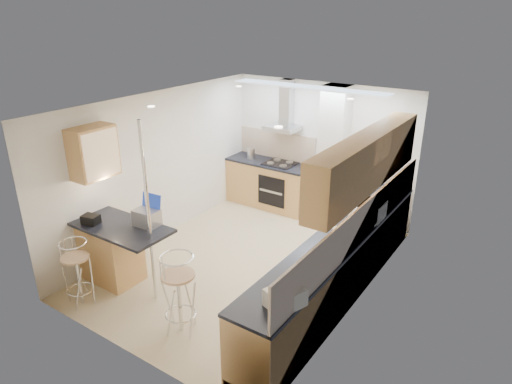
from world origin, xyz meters
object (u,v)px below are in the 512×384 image
Objects in this scene: microwave at (370,212)px; bar_stool_end at (179,294)px; laptop at (147,218)px; bread_bin at (285,297)px; bar_stool_near at (78,273)px.

microwave reaches higher than bar_stool_end.
bar_stool_end is at bearing -31.38° from laptop.
bread_bin is (0.02, -2.38, -0.04)m from microwave.
bar_stool_near is at bearing -121.61° from laptop.
microwave is 0.46× the size of bar_stool_end.
bread_bin is (2.94, 0.39, 0.55)m from bar_stool_near.
bread_bin is at bearing -179.83° from microwave.
microwave is 2.38m from bread_bin.
microwave is 3.11m from laptop.
bar_stool_near is 2.56× the size of bread_bin.
bread_bin is at bearing -48.87° from bar_stool_end.
microwave is 4.07m from bar_stool_near.
microwave is 0.51× the size of bar_stool_near.
laptop is (-2.47, -1.90, 0.00)m from microwave.
bar_stool_end is at bearing 7.76° from bar_stool_near.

